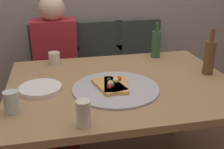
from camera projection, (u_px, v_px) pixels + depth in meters
dining_table at (122, 94)px, 1.68m from camera, size 1.33×1.00×0.74m
pizza_tray at (116, 88)px, 1.55m from camera, size 0.48×0.48×0.01m
pizza_slice_last at (109, 85)px, 1.55m from camera, size 0.18×0.25×0.05m
pizza_slice_extra at (116, 85)px, 1.56m from camera, size 0.17×0.24×0.05m
wine_bottle at (209, 57)px, 1.74m from camera, size 0.07×0.07×0.29m
beer_bottle at (156, 43)px, 2.05m from camera, size 0.07×0.07×0.26m
tumbler_near at (11, 102)px, 1.30m from camera, size 0.07×0.07×0.11m
tumbler_far at (54, 58)px, 1.92m from camera, size 0.08×0.08×0.09m
wine_glass at (83, 113)px, 1.19m from camera, size 0.06×0.06×0.12m
plate_stack at (40, 88)px, 1.54m from camera, size 0.23×0.23×0.02m
chair_left at (57, 69)px, 2.48m from camera, size 0.44×0.44×0.90m
chair_middle at (101, 66)px, 2.56m from camera, size 0.44×0.44×0.90m
chair_right at (140, 63)px, 2.63m from camera, size 0.44×0.44×0.90m
guest_in_sweater at (56, 62)px, 2.30m from camera, size 0.36×0.56×1.17m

